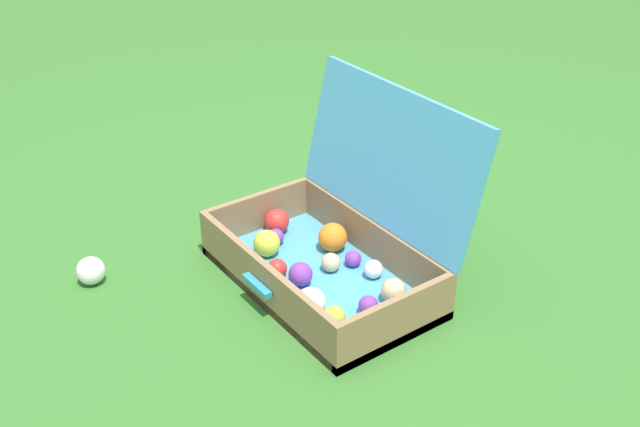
# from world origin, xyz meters

# --- Properties ---
(ground_plane) EXTENTS (16.00, 16.00, 0.00)m
(ground_plane) POSITION_xyz_m (0.00, 0.00, 0.00)
(ground_plane) COLOR #336B28
(open_suitcase) EXTENTS (0.63, 0.48, 0.50)m
(open_suitcase) POSITION_xyz_m (-0.07, 0.08, 0.11)
(open_suitcase) COLOR #4799C6
(open_suitcase) RESTS_ON ground
(stray_ball_on_grass) EXTENTS (0.08, 0.08, 0.08)m
(stray_ball_on_grass) POSITION_xyz_m (-0.43, -0.47, 0.04)
(stray_ball_on_grass) COLOR white
(stray_ball_on_grass) RESTS_ON ground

